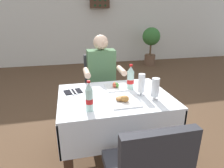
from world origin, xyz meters
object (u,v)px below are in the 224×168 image
Objects in this scene: seated_diner_far at (102,78)px; plate_far_diner at (116,86)px; plate_near_camera at (124,100)px; cola_bottle_primary at (131,79)px; main_dining_table at (114,111)px; potted_plant_corner at (151,41)px; chair_far_diner_seat at (101,86)px; cola_bottle_secondary at (89,98)px; beer_glass_middle at (141,85)px; beer_glass_left at (155,89)px; wall_bottle_rack at (99,0)px; napkin_cutlery_set at (73,91)px.

plate_far_diner is (0.07, -0.51, 0.06)m from seated_diner_far.
plate_near_camera is 0.35m from cola_bottle_primary.
plate_far_diner reaches higher than main_dining_table.
main_dining_table is 3.99× the size of cola_bottle_primary.
seated_diner_far is at bearing -123.40° from potted_plant_corner.
potted_plant_corner is (1.98, 3.62, -0.04)m from plate_far_diner.
chair_far_diner_seat is at bearing 96.28° from plate_far_diner.
cola_bottle_secondary is at bearing -141.07° from cola_bottle_primary.
potted_plant_corner reaches higher than plate_near_camera.
beer_glass_middle is at bearing -52.57° from plate_far_diner.
cola_bottle_primary is (0.15, 0.29, 0.10)m from plate_near_camera.
chair_far_diner_seat is at bearing 75.84° from cola_bottle_secondary.
beer_glass_left is 0.18× the size of potted_plant_corner.
cola_bottle_secondary is at bearing -119.69° from potted_plant_corner.
beer_glass_middle is 0.83× the size of cola_bottle_secondary.
seated_diner_far is (0.00, 0.70, 0.14)m from main_dining_table.
wall_bottle_rack is (0.86, 4.59, 1.00)m from cola_bottle_secondary.
potted_plant_corner is at bearing 55.63° from chair_far_diner_seat.
plate_far_diner is 0.57m from cola_bottle_secondary.
cola_bottle_secondary is (-0.61, -0.08, 0.01)m from beer_glass_left.
plate_near_camera is at bearing -117.81° from cola_bottle_primary.
cola_bottle_secondary is (-0.27, -0.27, 0.29)m from main_dining_table.
seated_diner_far is 0.96m from beer_glass_left.
beer_glass_left is 0.62m from cola_bottle_secondary.
beer_glass_left is at bearing -1.30° from plate_near_camera.
plate_far_diner is 0.22× the size of potted_plant_corner.
chair_far_diner_seat is at bearing 90.87° from seated_diner_far.
beer_glass_middle is 1.10× the size of napkin_cutlery_set.
cola_bottle_primary reaches higher than chair_far_diner_seat.
seated_diner_far is 1.11× the size of potted_plant_corner.
beer_glass_middle is at bearing 21.71° from cola_bottle_secondary.
plate_near_camera is at bearing 15.56° from cola_bottle_secondary.
chair_far_diner_seat reaches higher than beer_glass_left.
main_dining_table is at bearing 104.51° from plate_near_camera.
beer_glass_middle reaches higher than plate_far_diner.
seated_diner_far is 0.64m from cola_bottle_primary.
main_dining_table is at bearing 151.44° from beer_glass_left.
main_dining_table is 4.15× the size of cola_bottle_secondary.
plate_far_diner is 0.46m from napkin_cutlery_set.
napkin_cutlery_set is at bearing -123.90° from potted_plant_corner.
seated_diner_far reaches higher than beer_glass_middle.
cola_bottle_secondary is at bearing -100.60° from wall_bottle_rack.
main_dining_table is 4.55m from wall_bottle_rack.
seated_diner_far is 0.52m from plate_far_diner.
cola_bottle_primary is at bearing -5.58° from napkin_cutlery_set.
chair_far_diner_seat is at bearing 90.00° from main_dining_table.
cola_bottle_primary is at bearing -95.26° from wall_bottle_rack.
chair_far_diner_seat is 1.09m from beer_glass_left.
potted_plant_corner is at bearing 63.38° from cola_bottle_primary.
cola_bottle_secondary is (-0.34, -0.45, 0.09)m from plate_far_diner.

